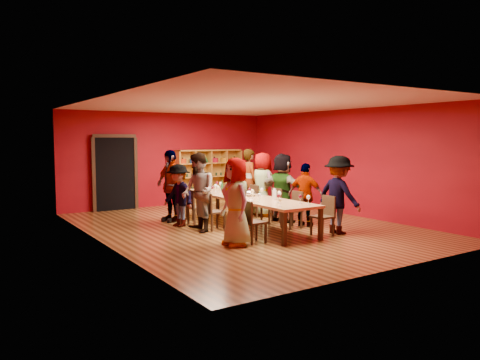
% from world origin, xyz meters
% --- Properties ---
extents(room_shell, '(7.10, 9.10, 3.04)m').
position_xyz_m(room_shell, '(0.00, 0.00, 1.50)').
color(room_shell, '#512E15').
rests_on(room_shell, ground).
extents(tasting_table, '(1.10, 4.50, 0.75)m').
position_xyz_m(tasting_table, '(0.00, 0.00, 0.70)').
color(tasting_table, '#B97A4D').
rests_on(tasting_table, ground).
extents(doorway, '(1.40, 0.17, 2.30)m').
position_xyz_m(doorway, '(-1.80, 4.43, 1.12)').
color(doorway, black).
rests_on(doorway, ground).
extents(shelving_unit, '(2.40, 0.40, 1.80)m').
position_xyz_m(shelving_unit, '(1.40, 4.32, 0.98)').
color(shelving_unit, '#BB822A').
rests_on(shelving_unit, ground).
extents(chair_person_left_0, '(0.42, 0.42, 0.89)m').
position_xyz_m(chair_person_left_0, '(-0.91, -1.59, 0.50)').
color(chair_person_left_0, black).
rests_on(chair_person_left_0, ground).
extents(person_left_0, '(0.54, 0.91, 1.78)m').
position_xyz_m(person_left_0, '(-1.28, -1.59, 0.89)').
color(person_left_0, '#545359').
rests_on(person_left_0, ground).
extents(chair_person_left_2, '(0.42, 0.42, 0.89)m').
position_xyz_m(chair_person_left_2, '(-0.91, 0.06, 0.50)').
color(chair_person_left_2, black).
rests_on(chair_person_left_2, ground).
extents(person_left_2, '(0.59, 0.95, 1.85)m').
position_xyz_m(person_left_2, '(-1.26, 0.06, 0.92)').
color(person_left_2, '#141B38').
rests_on(person_left_2, ground).
extents(chair_person_left_3, '(0.42, 0.42, 0.89)m').
position_xyz_m(chair_person_left_3, '(-0.91, 0.93, 0.50)').
color(chair_person_left_3, black).
rests_on(chair_person_left_3, ground).
extents(person_left_3, '(0.63, 1.06, 1.54)m').
position_xyz_m(person_left_3, '(-1.35, 0.93, 0.77)').
color(person_left_3, pink).
rests_on(person_left_3, ground).
extents(chair_person_left_4, '(0.42, 0.42, 0.89)m').
position_xyz_m(chair_person_left_4, '(-0.91, 1.68, 0.50)').
color(chair_person_left_4, black).
rests_on(chair_person_left_4, ground).
extents(person_left_4, '(0.71, 1.18, 1.88)m').
position_xyz_m(person_left_4, '(-1.22, 1.68, 0.94)').
color(person_left_4, '#4D4E52').
rests_on(person_left_4, ground).
extents(chair_person_right_0, '(0.42, 0.42, 0.89)m').
position_xyz_m(chair_person_right_0, '(0.91, -1.86, 0.50)').
color(chair_person_right_0, black).
rests_on(chair_person_right_0, ground).
extents(person_right_0, '(0.55, 1.18, 1.78)m').
position_xyz_m(person_right_0, '(1.33, -1.86, 0.89)').
color(person_right_0, '#141637').
rests_on(person_right_0, ground).
extents(chair_person_right_1, '(0.42, 0.42, 0.89)m').
position_xyz_m(chair_person_right_1, '(0.91, -0.78, 0.50)').
color(chair_person_right_1, black).
rests_on(chair_person_right_1, ground).
extents(person_right_1, '(0.77, 1.01, 1.57)m').
position_xyz_m(person_right_1, '(1.28, -0.78, 0.78)').
color(person_right_1, '#46454A').
rests_on(person_right_1, ground).
extents(chair_person_right_2, '(0.42, 0.42, 0.89)m').
position_xyz_m(chair_person_right_2, '(0.91, 0.05, 0.50)').
color(chair_person_right_2, black).
rests_on(chair_person_right_2, ground).
extents(person_right_2, '(0.67, 1.71, 1.79)m').
position_xyz_m(person_right_2, '(1.21, 0.05, 0.90)').
color(person_right_2, '#6180C7').
rests_on(person_right_2, ground).
extents(chair_person_right_3, '(0.42, 0.42, 0.89)m').
position_xyz_m(chair_person_right_3, '(0.91, 1.08, 0.50)').
color(chair_person_right_3, black).
rests_on(chair_person_right_3, ground).
extents(person_right_3, '(0.53, 0.90, 1.78)m').
position_xyz_m(person_right_3, '(1.31, 1.08, 0.89)').
color(person_right_3, '#5F8CC4').
rests_on(person_right_3, ground).
extents(chair_person_right_4, '(0.42, 0.42, 0.89)m').
position_xyz_m(chair_person_right_4, '(0.91, 1.63, 0.50)').
color(chair_person_right_4, black).
rests_on(chair_person_right_4, ground).
extents(person_right_4, '(0.60, 0.75, 1.87)m').
position_xyz_m(person_right_4, '(1.25, 1.63, 0.94)').
color(person_right_4, '#121932').
rests_on(person_right_4, ground).
extents(wine_glass_0, '(0.08, 0.08, 0.20)m').
position_xyz_m(wine_glass_0, '(0.30, -1.73, 0.90)').
color(wine_glass_0, white).
rests_on(wine_glass_0, tasting_table).
extents(wine_glass_1, '(0.07, 0.07, 0.18)m').
position_xyz_m(wine_glass_1, '(-0.33, -1.82, 0.88)').
color(wine_glass_1, white).
rests_on(wine_glass_1, tasting_table).
extents(wine_glass_2, '(0.08, 0.08, 0.21)m').
position_xyz_m(wine_glass_2, '(0.33, 0.88, 0.90)').
color(wine_glass_2, white).
rests_on(wine_glass_2, tasting_table).
extents(wine_glass_3, '(0.09, 0.09, 0.22)m').
position_xyz_m(wine_glass_3, '(0.31, 0.85, 0.91)').
color(wine_glass_3, white).
rests_on(wine_glass_3, tasting_table).
extents(wine_glass_4, '(0.08, 0.08, 0.20)m').
position_xyz_m(wine_glass_4, '(0.36, -0.90, 0.89)').
color(wine_glass_4, white).
rests_on(wine_glass_4, tasting_table).
extents(wine_glass_5, '(0.07, 0.07, 0.19)m').
position_xyz_m(wine_glass_5, '(0.26, 0.18, 0.88)').
color(wine_glass_5, white).
rests_on(wine_glass_5, tasting_table).
extents(wine_glass_6, '(0.08, 0.08, 0.21)m').
position_xyz_m(wine_glass_6, '(0.33, 1.93, 0.90)').
color(wine_glass_6, white).
rests_on(wine_glass_6, tasting_table).
extents(wine_glass_7, '(0.08, 0.08, 0.19)m').
position_xyz_m(wine_glass_7, '(0.17, 0.42, 0.89)').
color(wine_glass_7, white).
rests_on(wine_glass_7, tasting_table).
extents(wine_glass_8, '(0.08, 0.08, 0.20)m').
position_xyz_m(wine_glass_8, '(0.28, -1.02, 0.89)').
color(wine_glass_8, white).
rests_on(wine_glass_8, tasting_table).
extents(wine_glass_9, '(0.08, 0.08, 0.19)m').
position_xyz_m(wine_glass_9, '(-0.36, -0.84, 0.89)').
color(wine_glass_9, white).
rests_on(wine_glass_9, tasting_table).
extents(wine_glass_10, '(0.08, 0.08, 0.20)m').
position_xyz_m(wine_glass_10, '(-0.03, -1.37, 0.90)').
color(wine_glass_10, white).
rests_on(wine_glass_10, tasting_table).
extents(wine_glass_11, '(0.09, 0.09, 0.22)m').
position_xyz_m(wine_glass_11, '(-0.08, -0.43, 0.91)').
color(wine_glass_11, white).
rests_on(wine_glass_11, tasting_table).
extents(wine_glass_12, '(0.08, 0.08, 0.20)m').
position_xyz_m(wine_glass_12, '(-0.28, -1.01, 0.89)').
color(wine_glass_12, white).
rests_on(wine_glass_12, tasting_table).
extents(wine_glass_13, '(0.08, 0.08, 0.20)m').
position_xyz_m(wine_glass_13, '(-0.32, 1.83, 0.90)').
color(wine_glass_13, white).
rests_on(wine_glass_13, tasting_table).
extents(wine_glass_14, '(0.07, 0.07, 0.18)m').
position_xyz_m(wine_glass_14, '(-0.27, 0.09, 0.88)').
color(wine_glass_14, white).
rests_on(wine_glass_14, tasting_table).
extents(wine_glass_15, '(0.08, 0.08, 0.19)m').
position_xyz_m(wine_glass_15, '(-0.32, -0.10, 0.89)').
color(wine_glass_15, white).
rests_on(wine_glass_15, tasting_table).
extents(wine_glass_16, '(0.08, 0.08, 0.21)m').
position_xyz_m(wine_glass_16, '(0.37, -0.19, 0.90)').
color(wine_glass_16, white).
rests_on(wine_glass_16, tasting_table).
extents(wine_glass_17, '(0.08, 0.08, 0.20)m').
position_xyz_m(wine_glass_17, '(0.37, -1.91, 0.90)').
color(wine_glass_17, white).
rests_on(wine_glass_17, tasting_table).
extents(wine_glass_18, '(0.09, 0.09, 0.22)m').
position_xyz_m(wine_glass_18, '(-0.36, 1.61, 0.91)').
color(wine_glass_18, white).
rests_on(wine_glass_18, tasting_table).
extents(wine_glass_19, '(0.08, 0.08, 0.21)m').
position_xyz_m(wine_glass_19, '(-0.11, 1.26, 0.90)').
color(wine_glass_19, white).
rests_on(wine_glass_19, tasting_table).
extents(wine_glass_20, '(0.08, 0.08, 0.21)m').
position_xyz_m(wine_glass_20, '(0.29, 1.67, 0.90)').
color(wine_glass_20, white).
rests_on(wine_glass_20, tasting_table).
extents(wine_glass_21, '(0.08, 0.08, 0.19)m').
position_xyz_m(wine_glass_21, '(-0.33, 1.04, 0.89)').
color(wine_glass_21, white).
rests_on(wine_glass_21, tasting_table).
extents(wine_glass_22, '(0.09, 0.09, 0.22)m').
position_xyz_m(wine_glass_22, '(-0.30, 0.81, 0.91)').
color(wine_glass_22, white).
rests_on(wine_glass_22, tasting_table).
extents(spittoon_bowl, '(0.28, 0.28, 0.16)m').
position_xyz_m(spittoon_bowl, '(0.17, 0.01, 0.82)').
color(spittoon_bowl, '#BABCC2').
rests_on(spittoon_bowl, tasting_table).
extents(carafe_a, '(0.12, 0.12, 0.25)m').
position_xyz_m(carafe_a, '(-0.29, 0.30, 0.86)').
color(carafe_a, white).
rests_on(carafe_a, tasting_table).
extents(carafe_b, '(0.11, 0.11, 0.26)m').
position_xyz_m(carafe_b, '(0.26, -0.84, 0.87)').
color(carafe_b, white).
rests_on(carafe_b, tasting_table).
extents(wine_bottle, '(0.07, 0.07, 0.27)m').
position_xyz_m(wine_bottle, '(0.25, 1.52, 0.85)').
color(wine_bottle, '#163D1D').
rests_on(wine_bottle, tasting_table).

